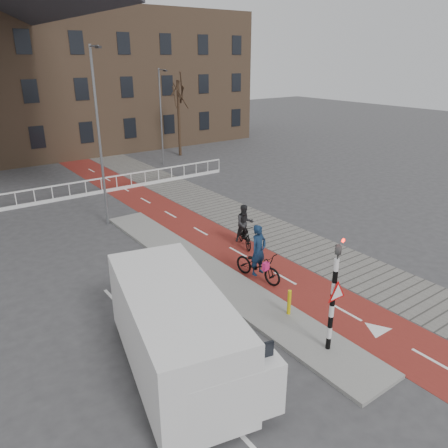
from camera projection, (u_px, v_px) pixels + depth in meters
ground at (294, 314)px, 14.58m from camera, size 120.00×120.00×0.00m
bike_lane at (180, 220)px, 22.95m from camera, size 2.50×60.00×0.01m
sidewalk at (223, 209)px, 24.48m from camera, size 3.00×60.00×0.01m
curb_island at (209, 273)px, 17.19m from camera, size 1.80×16.00×0.12m
traffic_signal at (334, 292)px, 12.01m from camera, size 0.80×0.80×3.68m
bollard at (289, 302)px, 14.23m from camera, size 0.12×0.12×0.87m
cyclist_near at (258, 262)px, 16.59m from camera, size 1.10×2.26×2.22m
cyclist_far at (245, 229)px, 19.49m from camera, size 1.13×1.88×1.95m
van at (174, 330)px, 11.51m from camera, size 3.52×6.11×2.47m
railing at (17, 203)px, 24.56m from camera, size 28.00×0.10×0.99m
tree_right at (179, 119)px, 36.69m from camera, size 0.24×0.24×6.21m
streetlight_near at (100, 141)px, 20.83m from camera, size 0.12×0.12×8.56m
streetlight_right at (161, 118)px, 33.30m from camera, size 0.12×0.12×7.21m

